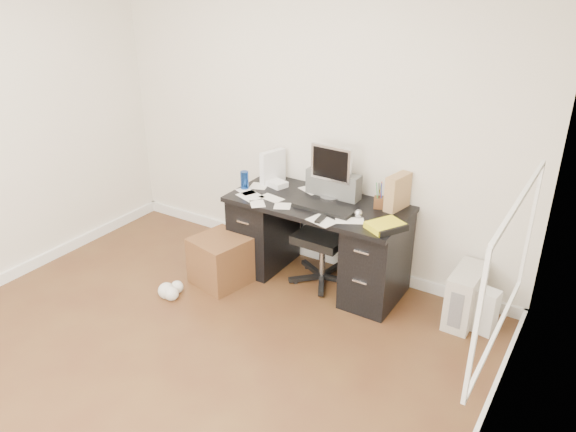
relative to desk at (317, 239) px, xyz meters
The scene contains 18 objects.
ground 1.73m from the desk, 100.29° to the right, with size 4.00×4.00×0.00m, color #4B2818.
room_shell 2.07m from the desk, 99.37° to the right, with size 4.02×4.02×2.71m.
desk is the anchor object (origin of this frame).
loose_papers 0.41m from the desk, 165.47° to the right, with size 1.10×0.60×0.00m, color silver, non-canonical shape.
lcd_monitor 0.60m from the desk, 72.16° to the left, with size 0.37×0.21×0.46m, color silver, non-canonical shape.
keyboard 0.40m from the desk, 45.84° to the right, with size 0.50×0.17×0.03m, color black.
computer_mouse 0.57m from the desk, 13.63° to the right, with size 0.07×0.07×0.07m, color silver.
travel_mug 0.82m from the desk, behind, with size 0.07×0.07×0.16m, color navy.
white_binder 0.77m from the desk, 162.79° to the left, with size 0.12×0.25×0.29m, color white.
magazine_file 0.81m from the desk, 20.08° to the left, with size 0.12×0.25×0.29m, color #A1834E.
pen_cup 0.68m from the desk, 18.20° to the left, with size 0.09×0.09×0.22m, color #583619, non-canonical shape.
yellow_book 0.79m from the desk, 14.40° to the right, with size 0.21×0.26×0.05m, color yellow.
paper_remote 0.51m from the desk, 56.36° to the right, with size 0.22×0.17×0.02m, color silver, non-canonical shape.
office_chair 0.10m from the desk, 32.06° to the left, with size 0.55×0.55×0.96m, color #494B49, non-canonical shape.
pc_tower 1.28m from the desk, ahead, with size 0.20×0.45×0.45m, color #BBB6A9.
shopping_bag 1.41m from the desk, ahead, with size 0.26×0.19×0.36m, color silver.
wicker_basket 0.86m from the desk, 146.18° to the right, with size 0.42×0.42×0.42m, color #4B2A16.
desk_printer 0.70m from the desk, 164.97° to the left, with size 0.33×0.27×0.19m, color slate.
Camera 1 is at (2.34, -2.09, 2.61)m, focal length 35.00 mm.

